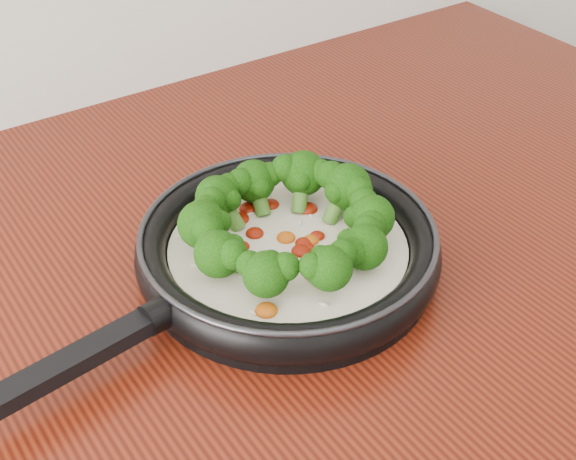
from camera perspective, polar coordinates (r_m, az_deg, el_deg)
skillet at (r=0.78m, az=-0.15°, el=-1.03°), size 0.49×0.34×0.09m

